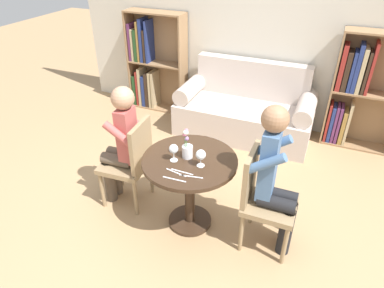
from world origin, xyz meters
The scene contains 17 objects.
ground_plane centered at (0.00, 0.00, 0.00)m, with size 16.00×16.00×0.00m, color tan.
back_wall centered at (0.00, 2.26, 1.35)m, with size 5.20×0.05×2.70m.
round_table centered at (0.00, 0.00, 0.54)m, with size 0.81×0.81×0.71m.
couch centered at (0.00, 1.83, 0.31)m, with size 1.72×0.80×0.92m.
bookshelf_left centered at (-1.52, 2.09, 0.65)m, with size 0.85×0.28×1.41m.
bookshelf_right centered at (1.29, 2.10, 0.70)m, with size 0.85×0.28×1.41m.
chair_left centered at (-0.63, 0.06, 0.49)m, with size 0.45×0.45×0.90m.
chair_right centered at (0.63, 0.04, 0.49)m, with size 0.42×0.42×0.90m.
person_left centered at (-0.72, 0.05, 0.66)m, with size 0.43×0.36×1.23m.
person_right centered at (0.71, 0.04, 0.69)m, with size 0.42×0.34×1.31m.
wine_glass_left centered at (-0.11, -0.07, 0.82)m, with size 0.08×0.08×0.15m.
wine_glass_right centered at (0.12, -0.05, 0.82)m, with size 0.08×0.08×0.15m.
flower_vase centered at (-0.03, 0.02, 0.80)m, with size 0.09×0.09×0.26m.
knife_left_setting centered at (-0.02, -0.21, 0.71)m, with size 0.19×0.05×0.00m.
fork_left_setting centered at (0.00, -0.30, 0.71)m, with size 0.19×0.02×0.00m.
knife_right_setting centered at (0.10, -0.21, 0.71)m, with size 0.19×0.04×0.00m.
fork_right_setting centered at (0.02, -0.19, 0.71)m, with size 0.19×0.01×0.00m.
Camera 1 is at (0.93, -2.15, 2.33)m, focal length 32.00 mm.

